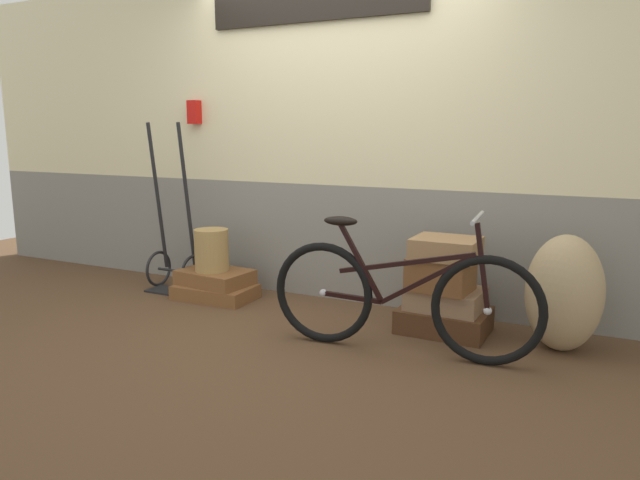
% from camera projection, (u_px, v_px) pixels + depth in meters
% --- Properties ---
extents(ground, '(9.77, 5.20, 0.06)m').
position_uv_depth(ground, '(291.00, 330.00, 4.19)').
color(ground, '#513823').
extents(station_building, '(7.77, 0.74, 2.62)m').
position_uv_depth(station_building, '(342.00, 136.00, 4.68)').
color(station_building, gray).
rests_on(station_building, ground).
extents(suitcase_0, '(0.65, 0.41, 0.11)m').
position_uv_depth(suitcase_0, '(215.00, 292.00, 4.85)').
color(suitcase_0, brown).
rests_on(suitcase_0, ground).
extents(suitcase_1, '(0.61, 0.46, 0.12)m').
position_uv_depth(suitcase_1, '(215.00, 277.00, 4.86)').
color(suitcase_1, brown).
rests_on(suitcase_1, suitcase_0).
extents(suitcase_2, '(0.60, 0.46, 0.16)m').
position_uv_depth(suitcase_2, '(444.00, 320.00, 4.05)').
color(suitcase_2, '#4C2D19').
rests_on(suitcase_2, ground).
extents(suitcase_3, '(0.51, 0.41, 0.14)m').
position_uv_depth(suitcase_3, '(446.00, 299.00, 4.03)').
color(suitcase_3, '#937051').
rests_on(suitcase_3, suitcase_2).
extents(suitcase_4, '(0.43, 0.35, 0.22)m').
position_uv_depth(suitcase_4, '(441.00, 274.00, 3.95)').
color(suitcase_4, brown).
rests_on(suitcase_4, suitcase_3).
extents(suitcase_5, '(0.43, 0.37, 0.14)m').
position_uv_depth(suitcase_5, '(446.00, 248.00, 3.91)').
color(suitcase_5, '#9E754C').
rests_on(suitcase_5, suitcase_4).
extents(wicker_basket, '(0.28, 0.28, 0.34)m').
position_uv_depth(wicker_basket, '(212.00, 250.00, 4.81)').
color(wicker_basket, '#A8844C').
rests_on(wicker_basket, suitcase_1).
extents(luggage_trolley, '(0.40, 0.38, 1.43)m').
position_uv_depth(luggage_trolley, '(174.00, 253.00, 5.09)').
color(luggage_trolley, black).
rests_on(luggage_trolley, ground).
extents(burlap_sack, '(0.47, 0.40, 0.74)m').
position_uv_depth(burlap_sack, '(564.00, 293.00, 3.66)').
color(burlap_sack, tan).
rests_on(burlap_sack, ground).
extents(bicycle, '(1.69, 0.46, 0.89)m').
position_uv_depth(bicycle, '(400.00, 298.00, 3.61)').
color(bicycle, black).
rests_on(bicycle, ground).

